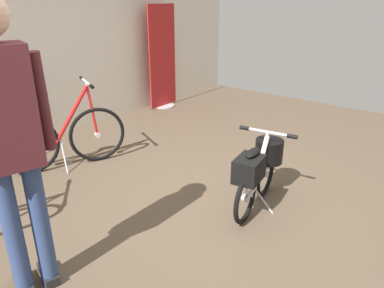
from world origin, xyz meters
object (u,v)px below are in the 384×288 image
Objects in this scene: visitor_near_wall at (8,136)px; display_bike_left at (64,137)px; floor_banner_stand at (163,63)px; folding_bike_foreground at (259,168)px.

display_bike_left is at bearing 50.73° from visitor_near_wall.
visitor_near_wall is (-3.61, -2.24, 0.33)m from floor_banner_stand.
folding_bike_foreground is 2.15m from display_bike_left.
floor_banner_stand is 2.59m from display_bike_left.
visitor_near_wall is at bearing 161.36° from folding_bike_foreground.
visitor_near_wall is (-1.81, 0.61, 0.70)m from folding_bike_foreground.
folding_bike_foreground is 0.52× the size of visitor_near_wall.
display_bike_left is (-0.63, 2.05, -0.02)m from folding_bike_foreground.
folding_bike_foreground is 2.03m from visitor_near_wall.
floor_banner_stand is at bearing 31.74° from visitor_near_wall.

